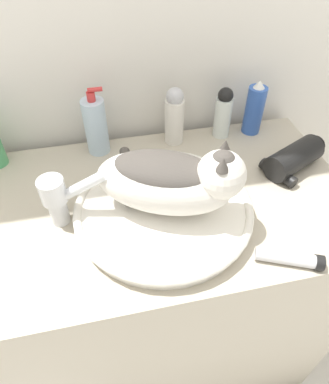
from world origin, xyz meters
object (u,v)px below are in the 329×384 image
at_px(soap_pump_bottle, 96,126).
at_px(hair_dryer, 293,159).
at_px(cat, 171,179).
at_px(faucet, 60,197).
at_px(cream_tube, 290,258).
at_px(lotion_bottle_white, 174,116).
at_px(deodorant_stick, 223,113).
at_px(spray_bottle_trigger, 254,109).

relative_size(soap_pump_bottle, hair_dryer, 1.00).
distance_m(cat, faucet, 0.26).
height_order(soap_pump_bottle, cream_tube, soap_pump_bottle).
xyz_separation_m(faucet, lotion_bottle_white, (0.33, 0.26, 0.01)).
xyz_separation_m(deodorant_stick, lotion_bottle_white, (-0.15, 0.00, 0.01)).
bearing_deg(cat, soap_pump_bottle, 139.80).
bearing_deg(lotion_bottle_white, faucet, -141.37).
height_order(deodorant_stick, soap_pump_bottle, soap_pump_bottle).
bearing_deg(faucet, spray_bottle_trigger, 32.86).
xyz_separation_m(spray_bottle_trigger, hair_dryer, (0.04, -0.20, -0.04)).
bearing_deg(cream_tube, hair_dryer, 62.51).
relative_size(faucet, cream_tube, 1.10).
distance_m(cat, spray_bottle_trigger, 0.45).
bearing_deg(deodorant_stick, cat, -127.40).
bearing_deg(cat, hair_dryer, 39.37).
bearing_deg(lotion_bottle_white, spray_bottle_trigger, 0.00).
xyz_separation_m(deodorant_stick, spray_bottle_trigger, (0.10, 0.00, -0.00)).
height_order(deodorant_stick, hair_dryer, deodorant_stick).
bearing_deg(hair_dryer, lotion_bottle_white, 119.87).
xyz_separation_m(soap_pump_bottle, lotion_bottle_white, (0.23, -0.00, 0.00)).
relative_size(cream_tube, hair_dryer, 0.71).
relative_size(cat, spray_bottle_trigger, 2.00).
relative_size(soap_pump_bottle, lotion_bottle_white, 1.14).
xyz_separation_m(cat, soap_pump_bottle, (-0.15, 0.30, -0.04)).
relative_size(faucet, spray_bottle_trigger, 0.91).
bearing_deg(spray_bottle_trigger, cream_tube, -102.88).
bearing_deg(lotion_bottle_white, deodorant_stick, 0.00).
distance_m(spray_bottle_trigger, cream_tube, 0.51).
distance_m(cat, hair_dryer, 0.40).
bearing_deg(soap_pump_bottle, faucet, -110.87).
xyz_separation_m(cat, faucet, (-0.25, 0.04, -0.04)).
bearing_deg(cream_tube, lotion_bottle_white, 105.99).
height_order(faucet, soap_pump_bottle, soap_pump_bottle).
height_order(spray_bottle_trigger, soap_pump_bottle, soap_pump_bottle).
relative_size(deodorant_stick, hair_dryer, 0.80).
height_order(deodorant_stick, spray_bottle_trigger, spray_bottle_trigger).
relative_size(deodorant_stick, spray_bottle_trigger, 0.93).
height_order(faucet, cream_tube, faucet).
bearing_deg(lotion_bottle_white, soap_pump_bottle, 180.00).
relative_size(spray_bottle_trigger, lotion_bottle_white, 0.97).
bearing_deg(spray_bottle_trigger, hair_dryer, -79.24).
xyz_separation_m(cat, cream_tube, (0.22, -0.19, -0.11)).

